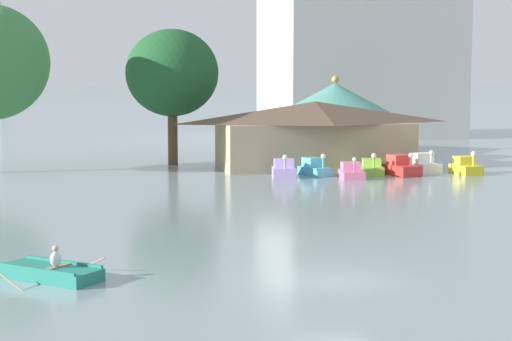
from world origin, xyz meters
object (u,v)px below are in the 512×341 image
at_px(pedal_boat_lavender, 284,170).
at_px(pedal_boat_pink, 351,172).
at_px(pedal_boat_yellow, 466,167).
at_px(shoreline_tree_mid, 172,73).
at_px(rowboat_with_rower, 50,272).
at_px(pedal_boat_cyan, 314,168).
at_px(pedal_boat_lime, 372,168).
at_px(green_roof_pavilion, 335,114).
at_px(background_building_block, 358,56).
at_px(boathouse, 315,133).
at_px(pedal_boat_white, 424,165).
at_px(pedal_boat_red, 401,167).

distance_m(pedal_boat_lavender, pedal_boat_pink, 4.72).
bearing_deg(pedal_boat_yellow, shoreline_tree_mid, -122.28).
relative_size(rowboat_with_rower, pedal_boat_yellow, 1.43).
xyz_separation_m(pedal_boat_cyan, pedal_boat_lime, (4.30, -0.26, -0.05)).
bearing_deg(green_roof_pavilion, pedal_boat_cyan, -113.08).
bearing_deg(green_roof_pavilion, background_building_block, 64.60).
height_order(boathouse, green_roof_pavilion, green_roof_pavilion).
height_order(pedal_boat_white, pedal_boat_yellow, pedal_boat_yellow).
relative_size(pedal_boat_yellow, boathouse, 0.17).
relative_size(pedal_boat_yellow, background_building_block, 0.12).
height_order(pedal_boat_red, background_building_block, background_building_block).
height_order(pedal_boat_red, green_roof_pavilion, green_roof_pavilion).
bearing_deg(pedal_boat_white, pedal_boat_pink, -78.25).
bearing_deg(green_roof_pavilion, rowboat_with_rower, -119.33).
bearing_deg(pedal_boat_lime, pedal_boat_pink, -33.93).
bearing_deg(pedal_boat_pink, shoreline_tree_mid, -130.25).
height_order(pedal_boat_pink, pedal_boat_white, pedal_boat_white).
xyz_separation_m(pedal_boat_cyan, green_roof_pavilion, (7.76, 18.21, 3.14)).
bearing_deg(pedal_boat_cyan, pedal_boat_yellow, 61.68).
distance_m(pedal_boat_lime, pedal_boat_white, 4.19).
height_order(rowboat_with_rower, pedal_boat_red, pedal_boat_red).
bearing_deg(background_building_block, pedal_boat_cyan, -114.36).
xyz_separation_m(pedal_boat_red, pedal_boat_white, (2.28, 1.11, -0.00)).
xyz_separation_m(pedal_boat_yellow, boathouse, (-9.43, 6.51, 2.20)).
height_order(pedal_boat_lavender, pedal_boat_lime, pedal_boat_lavender).
height_order(pedal_boat_yellow, background_building_block, background_building_block).
relative_size(pedal_boat_lime, pedal_boat_white, 1.14).
relative_size(pedal_boat_lime, boathouse, 0.18).
height_order(pedal_boat_cyan, pedal_boat_white, pedal_boat_white).
xyz_separation_m(pedal_boat_white, green_roof_pavilion, (-0.72, 18.21, 3.08)).
height_order(rowboat_with_rower, pedal_boat_lime, pedal_boat_lime).
height_order(pedal_boat_white, boathouse, boathouse).
bearing_deg(shoreline_tree_mid, green_roof_pavilion, 25.78).
relative_size(pedal_boat_white, green_roof_pavilion, 0.22).
bearing_deg(pedal_boat_yellow, pedal_boat_pink, -87.09).
relative_size(pedal_boat_lavender, pedal_boat_pink, 0.99).
height_order(pedal_boat_yellow, green_roof_pavilion, green_roof_pavilion).
height_order(rowboat_with_rower, green_roof_pavilion, green_roof_pavilion).
bearing_deg(boathouse, pedal_boat_cyan, -108.08).
distance_m(pedal_boat_lime, green_roof_pavilion, 19.05).
distance_m(pedal_boat_cyan, pedal_boat_lime, 4.31).
distance_m(pedal_boat_cyan, background_building_block, 45.21).
bearing_deg(pedal_boat_lavender, pedal_boat_yellow, 96.97).
height_order(pedal_boat_pink, pedal_boat_lime, pedal_boat_lime).
relative_size(pedal_boat_pink, pedal_boat_white, 1.08).
bearing_deg(background_building_block, shoreline_tree_mid, -131.91).
relative_size(pedal_boat_lavender, pedal_boat_white, 1.07).
distance_m(green_roof_pavilion, background_building_block, 25.23).
xyz_separation_m(pedal_boat_lime, pedal_boat_yellow, (6.71, -1.42, 0.06)).
height_order(pedal_boat_cyan, green_roof_pavilion, green_roof_pavilion).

